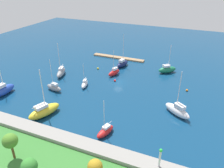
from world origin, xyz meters
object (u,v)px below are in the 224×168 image
Objects in this scene: sailboat_gray_lone_north at (61,72)px; mooring_buoy_orange at (187,90)px; sailboat_yellow_inner_mooring at (44,111)px; sailboat_red_by_breakwater at (105,131)px; pier_dock at (118,58)px; mooring_buoy_yellow at (98,68)px; sailboat_white_along_channel at (177,110)px; mooring_buoy_red at (115,81)px; sailboat_green_center_basin at (167,69)px; sailboat_gray_mid_basin at (54,87)px; park_tree_east at (29,166)px; park_tree_mideast at (10,141)px; sailboat_navy_west_end at (122,64)px; harbor_beacon at (160,156)px; sailboat_white_near_pier at (85,84)px; sailboat_red_off_beacon at (114,72)px; sailboat_blue_far_north at (3,90)px; park_tree_midwest at (95,167)px.

sailboat_gray_lone_north is 17.42× the size of mooring_buoy_orange.
sailboat_yellow_inner_mooring is 15.93m from sailboat_red_by_breakwater.
mooring_buoy_yellow is (2.52, 12.83, 0.07)m from pier_dock.
sailboat_white_along_channel is 1.31× the size of sailboat_red_by_breakwater.
mooring_buoy_red is at bearing 6.68° from sailboat_white_along_channel.
sailboat_white_along_channel is at bearing 151.95° from sailboat_red_by_breakwater.
sailboat_green_center_basin is 36.90m from sailboat_gray_mid_basin.
sailboat_gray_mid_basin is (15.97, -27.18, -3.45)m from park_tree_east.
pier_dock is 3.97× the size of park_tree_mideast.
mooring_buoy_red is (-2.07, 11.98, -0.83)m from sailboat_navy_west_end.
park_tree_mideast is at bearing 120.65° from sailboat_gray_mid_basin.
sailboat_red_by_breakwater is 13.42× the size of mooring_buoy_orange.
sailboat_yellow_inner_mooring is 12.06m from sailboat_gray_mid_basin.
park_tree_mideast reaches higher than harbor_beacon.
sailboat_white_near_pier is 0.63× the size of sailboat_navy_west_end.
sailboat_navy_west_end is (-15.60, -14.80, -0.01)m from sailboat_gray_lone_north.
sailboat_navy_west_end is at bearing -80.19° from mooring_buoy_red.
mooring_buoy_red is (-6.46, 19.20, 0.05)m from pier_dock.
sailboat_red_off_beacon is (-4.48, 15.13, 0.77)m from pier_dock.
mooring_buoy_red is at bearing -50.49° from sailboat_blue_far_north.
sailboat_white_near_pier is (26.68, -22.49, -2.91)m from harbor_beacon.
sailboat_blue_far_north is (18.55, 38.55, 1.10)m from pier_dock.
sailboat_gray_mid_basin is at bearing 5.91° from sailboat_gray_lone_north.
sailboat_red_off_beacon is at bearing -93.26° from park_tree_mideast.
sailboat_white_near_pier is 13.04m from mooring_buoy_yellow.
sailboat_gray_lone_north is 0.98× the size of sailboat_blue_far_north.
mooring_buoy_orange is at bearing -104.98° from park_tree_midwest.
sailboat_white_along_channel is (-22.11, 14.61, 0.22)m from sailboat_red_off_beacon.
sailboat_gray_mid_basin reaches higher than park_tree_mideast.
sailboat_navy_west_end is 1.06× the size of sailboat_white_along_channel.
sailboat_white_along_channel is 22.75m from mooring_buoy_red.
pier_dock is at bearing -23.92° from sailboat_blue_far_north.
mooring_buoy_red is (13.51, 12.90, -0.87)m from sailboat_green_center_basin.
sailboat_yellow_inner_mooring is 17.49× the size of mooring_buoy_yellow.
sailboat_navy_west_end is (-2.21, -48.37, -3.49)m from park_tree_mideast.
park_tree_mideast is at bearing 15.36° from sailboat_red_off_beacon.
sailboat_red_by_breakwater is at bearing 32.85° from sailboat_gray_lone_north.
sailboat_red_off_beacon is at bearing 96.05° from sailboat_gray_lone_north.
sailboat_yellow_inner_mooring is 18.59× the size of mooring_buoy_orange.
sailboat_green_center_basin reaches higher than park_tree_east.
sailboat_green_center_basin reaches higher than mooring_buoy_yellow.
sailboat_white_along_channel reaches higher than sailboat_red_off_beacon.
sailboat_red_off_beacon reaches higher than park_tree_midwest.
sailboat_white_near_pier is 8.73m from sailboat_gray_mid_basin.
park_tree_mideast is at bearing 4.12° from sailboat_gray_lone_north.
mooring_buoy_orange is (-28.02, -8.75, -0.52)m from sailboat_white_near_pier.
sailboat_gray_lone_north is (28.78, -32.23, -2.67)m from park_tree_midwest.
sailboat_blue_far_north is at bearing -69.67° from sailboat_white_near_pier.
pier_dock is at bearing -81.44° from park_tree_east.
sailboat_yellow_inner_mooring is at bearing -161.81° from sailboat_green_center_basin.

